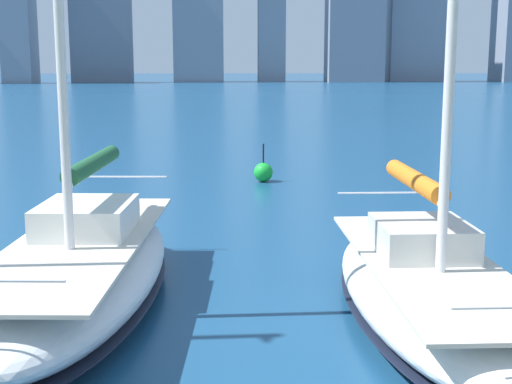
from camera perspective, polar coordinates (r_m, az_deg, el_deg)
name	(u,v)px	position (r m, az deg, el deg)	size (l,w,h in m)	color
sailboat_orange	(428,287)	(12.23, 13.56, -7.37)	(2.57, 7.94, 9.99)	white
sailboat_forest	(82,267)	(13.05, -13.76, -5.87)	(3.17, 8.84, 12.86)	silver
channel_buoy	(263,172)	(26.06, 0.59, 1.60)	(0.70, 0.70, 1.40)	green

